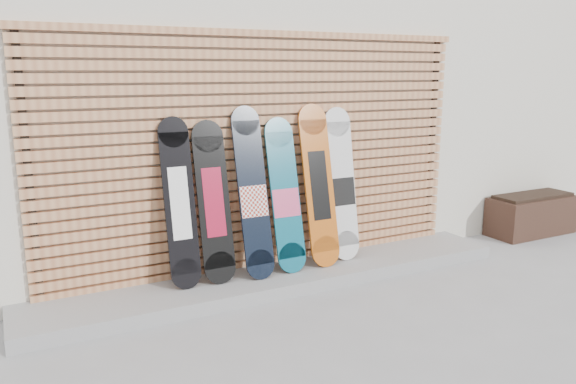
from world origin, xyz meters
The scene contains 11 objects.
ground centered at (0.00, 0.00, 0.00)m, with size 80.00×80.00×0.00m, color gray.
building centered at (0.50, 3.50, 1.80)m, with size 12.00×5.00×3.60m, color beige.
concrete_step centered at (-0.15, 0.68, 0.06)m, with size 4.60×0.70×0.12m, color gray.
slat_wall centered at (-0.15, 0.97, 1.21)m, with size 4.26×0.08×2.29m.
planter_box centered at (3.28, 0.75, 0.24)m, with size 1.10×0.46×0.49m.
snowboard_0 centered at (-1.04, 0.80, 0.84)m, with size 0.26×0.29×1.45m.
snowboard_1 centered at (-0.74, 0.79, 0.82)m, with size 0.29×0.31×1.41m.
snowboard_2 centered at (-0.38, 0.75, 0.87)m, with size 0.27×0.38×1.52m.
snowboard_3 centered at (-0.06, 0.76, 0.81)m, with size 0.28×0.36×1.41m.
snowboard_4 centered at (0.30, 0.76, 0.88)m, with size 0.30×0.37×1.52m.
snowboard_5 centered at (0.58, 0.80, 0.85)m, with size 0.29×0.28×1.48m.
Camera 1 is at (-2.35, -3.72, 1.94)m, focal length 35.00 mm.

